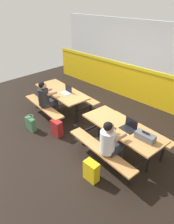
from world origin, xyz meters
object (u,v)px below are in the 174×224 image
(laptop_dark, at_px, (129,127))
(satchel_spare, at_px, (57,128))
(student_nearer, at_px, (46,98))
(laptop_silver, at_px, (67,91))
(picnic_table_left, at_px, (62,96))
(picnic_table_right, at_px, (122,133))
(student_further, at_px, (110,142))
(backpack_dark, at_px, (92,171))
(toolbox_grey, at_px, (145,137))
(tote_bag_bright, at_px, (31,124))

(laptop_dark, distance_m, satchel_spare, 1.93)
(student_nearer, height_order, laptop_silver, student_nearer)
(picnic_table_left, height_order, picnic_table_right, same)
(student_further, xyz_separation_m, backpack_dark, (-0.05, -0.47, -0.49))
(picnic_table_left, relative_size, laptop_dark, 5.76)
(student_further, xyz_separation_m, laptop_dark, (0.02, 0.60, 0.08))
(backpack_dark, bearing_deg, student_further, 83.58)
(student_nearer, xyz_separation_m, student_further, (2.54, -0.26, 0.00))
(laptop_dark, xyz_separation_m, toolbox_grey, (0.44, -0.08, 0.02))
(picnic_table_right, height_order, student_further, student_further)
(backpack_dark, height_order, satchel_spare, same)
(backpack_dark, relative_size, satchel_spare, 1.00)
(tote_bag_bright, bearing_deg, picnic_table_left, 96.92)
(picnic_table_right, distance_m, student_further, 0.60)
(toolbox_grey, relative_size, tote_bag_bright, 0.93)
(tote_bag_bright, bearing_deg, backpack_dark, -1.71)
(picnic_table_right, bearing_deg, laptop_dark, 8.42)
(student_further, xyz_separation_m, tote_bag_bright, (-2.42, -0.40, -0.51))
(toolbox_grey, bearing_deg, student_further, -131.74)
(student_further, bearing_deg, laptop_dark, 88.14)
(laptop_silver, distance_m, backpack_dark, 2.68)
(laptop_dark, bearing_deg, satchel_spare, -159.68)
(student_further, height_order, toolbox_grey, student_further)
(student_further, height_order, laptop_silver, student_further)
(tote_bag_bright, bearing_deg, laptop_dark, 22.12)
(picnic_table_right, height_order, laptop_dark, laptop_dark)
(student_further, relative_size, satchel_spare, 2.74)
(picnic_table_left, xyz_separation_m, toolbox_grey, (3.02, -0.31, 0.24))
(picnic_table_right, bearing_deg, backpack_dark, -85.79)
(student_nearer, distance_m, toolbox_grey, 3.01)
(student_further, relative_size, toolbox_grey, 3.02)
(student_nearer, xyz_separation_m, laptop_silver, (0.22, 0.57, 0.08))
(tote_bag_bright, bearing_deg, toolbox_grey, 17.51)
(laptop_silver, xyz_separation_m, tote_bag_bright, (-0.10, -1.23, -0.59))
(tote_bag_bright, bearing_deg, satchel_spare, 26.29)
(backpack_dark, bearing_deg, picnic_table_right, 94.21)
(satchel_spare, bearing_deg, picnic_table_right, 21.36)
(picnic_table_left, xyz_separation_m, tote_bag_bright, (0.15, -1.22, -0.38))
(laptop_silver, height_order, laptop_dark, same)
(student_nearer, bearing_deg, picnic_table_right, 7.42)
(backpack_dark, bearing_deg, student_nearer, 163.78)
(backpack_dark, bearing_deg, laptop_dark, 86.13)
(laptop_silver, height_order, tote_bag_bright, laptop_silver)
(toolbox_grey, xyz_separation_m, tote_bag_bright, (-2.88, -0.91, -0.62))
(picnic_table_left, distance_m, picnic_table_right, 2.45)
(backpack_dark, bearing_deg, toolbox_grey, 62.51)
(laptop_silver, bearing_deg, student_further, -19.72)
(student_nearer, height_order, laptop_dark, student_nearer)
(student_nearer, relative_size, student_further, 1.00)
(picnic_table_left, relative_size, laptop_silver, 5.76)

